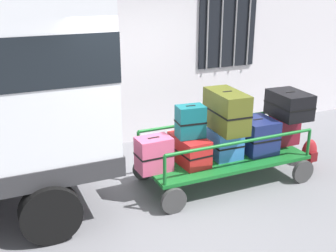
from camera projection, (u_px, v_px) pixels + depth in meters
ground_plane at (165, 195)px, 5.88m from camera, size 40.00×40.00×0.00m
building_wall at (110, 1)px, 6.97m from camera, size 12.00×0.38×5.00m
luggage_cart at (223, 160)px, 6.17m from camera, size 2.45×1.12×0.40m
cart_railing at (225, 134)px, 6.04m from camera, size 2.34×0.98×0.42m
suitcase_left_bottom at (154, 154)px, 5.63m from camera, size 0.48×0.34×0.48m
suitcase_midleft_bottom at (189, 149)px, 5.89m from camera, size 0.40×0.69×0.39m
suitcase_midleft_middle at (190, 122)px, 5.74m from camera, size 0.41×0.30×0.45m
suitcase_center_bottom at (225, 143)px, 6.07m from camera, size 0.43×0.44×0.42m
suitcase_center_middle at (226, 111)px, 5.90m from camera, size 0.43×0.78×0.56m
suitcase_midright_bottom at (257, 135)px, 6.26m from camera, size 0.50×0.57×0.51m
suitcase_right_bottom at (284, 130)px, 6.53m from camera, size 0.45×0.26×0.47m
suitcase_right_middle at (289, 105)px, 6.34m from camera, size 0.50×0.68×0.39m
backpack at (309, 153)px, 6.74m from camera, size 0.27×0.22×0.44m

